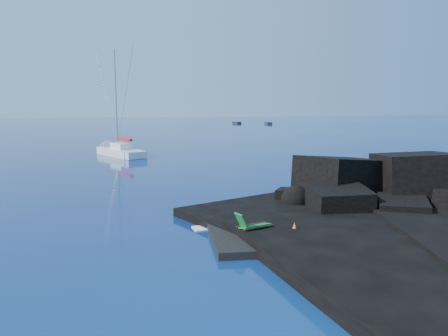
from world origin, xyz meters
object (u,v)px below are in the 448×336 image
object	(u,v)px
sailboat	(120,156)
sunbather	(249,225)
deck_chair	(255,221)
marker_cone	(294,228)
distant_boat_b	(268,124)
distant_boat_a	(237,124)

from	to	relation	value
sailboat	sunbather	distance (m)	35.92
deck_chair	marker_cone	world-z (taller)	deck_chair
deck_chair	marker_cone	size ratio (longest dim) A/B	3.13
distant_boat_b	marker_cone	bearing A→B (deg)	-102.21
marker_cone	distant_boat_b	world-z (taller)	marker_cone
deck_chair	sunbather	bearing A→B (deg)	72.96
sunbather	distant_boat_a	xyz separation A→B (m)	(32.34, 119.15, -0.52)
sunbather	marker_cone	bearing A→B (deg)	-34.22
sunbather	marker_cone	world-z (taller)	marker_cone
distant_boat_a	deck_chair	bearing A→B (deg)	-112.64
deck_chair	distant_boat_a	xyz separation A→B (m)	(32.33, 120.08, -0.94)
sailboat	distant_boat_b	distance (m)	90.93
sailboat	sunbather	bearing A→B (deg)	-105.23
distant_boat_a	sunbather	bearing A→B (deg)	-112.76
sunbather	marker_cone	size ratio (longest dim) A/B	3.18
sailboat	distant_boat_a	world-z (taller)	sailboat
sailboat	distant_boat_b	bearing A→B (deg)	34.28
distant_boat_a	sailboat	bearing A→B (deg)	-122.08
sailboat	deck_chair	xyz separation A→B (m)	(5.83, -36.37, 0.94)
distant_boat_a	distant_boat_b	size ratio (longest dim) A/B	0.93
sailboat	sunbather	xyz separation A→B (m)	(5.82, -35.44, 0.52)
sailboat	distant_boat_b	size ratio (longest dim) A/B	2.66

